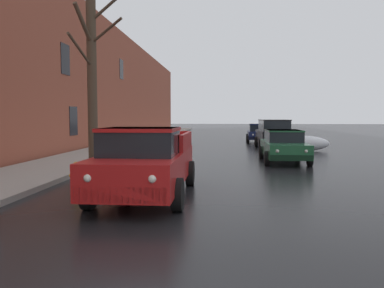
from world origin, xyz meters
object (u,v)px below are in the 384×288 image
(bare_tree_second_along_sidewalk, at_px, (93,79))
(sedan_darkblue_parked_far_down_block, at_px, (259,133))
(pickup_truck_red_approaching_near_lane, at_px, (146,162))
(fire_hydrant, at_px, (77,174))
(suv_black_parked_kerbside_mid, at_px, (274,133))
(sedan_green_parked_kerbside_close, at_px, (284,145))

(bare_tree_second_along_sidewalk, bearing_deg, sedan_darkblue_parked_far_down_block, 65.49)
(pickup_truck_red_approaching_near_lane, relative_size, fire_hydrant, 7.35)
(pickup_truck_red_approaching_near_lane, xyz_separation_m, suv_black_parked_kerbside_mid, (5.12, 14.99, 0.11))
(pickup_truck_red_approaching_near_lane, distance_m, fire_hydrant, 2.71)
(pickup_truck_red_approaching_near_lane, bearing_deg, sedan_darkblue_parked_far_down_block, 77.00)
(bare_tree_second_along_sidewalk, height_order, sedan_green_parked_kerbside_close, bare_tree_second_along_sidewalk)
(bare_tree_second_along_sidewalk, bearing_deg, fire_hydrant, -81.09)
(bare_tree_second_along_sidewalk, height_order, fire_hydrant, bare_tree_second_along_sidewalk)
(bare_tree_second_along_sidewalk, xyz_separation_m, sedan_darkblue_parked_far_down_block, (7.53, 16.51, -2.60))
(pickup_truck_red_approaching_near_lane, height_order, sedan_darkblue_parked_far_down_block, pickup_truck_red_approaching_near_lane)
(sedan_darkblue_parked_far_down_block, bearing_deg, pickup_truck_red_approaching_near_lane, -103.00)
(suv_black_parked_kerbside_mid, xyz_separation_m, fire_hydrant, (-7.44, -13.68, -0.63))
(sedan_green_parked_kerbside_close, height_order, sedan_darkblue_parked_far_down_block, same)
(sedan_green_parked_kerbside_close, xyz_separation_m, suv_black_parked_kerbside_mid, (0.51, 7.20, 0.23))
(sedan_green_parked_kerbside_close, xyz_separation_m, sedan_darkblue_parked_far_down_block, (0.15, 12.87, -0.00))
(suv_black_parked_kerbside_mid, relative_size, fire_hydrant, 6.17)
(pickup_truck_red_approaching_near_lane, bearing_deg, fire_hydrant, 150.53)
(suv_black_parked_kerbside_mid, bearing_deg, fire_hydrant, -118.53)
(sedan_green_parked_kerbside_close, xyz_separation_m, fire_hydrant, (-6.93, -6.48, -0.40))
(bare_tree_second_along_sidewalk, relative_size, sedan_green_parked_kerbside_close, 1.59)
(sedan_green_parked_kerbside_close, relative_size, fire_hydrant, 6.22)
(bare_tree_second_along_sidewalk, bearing_deg, sedan_green_parked_kerbside_close, 26.26)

